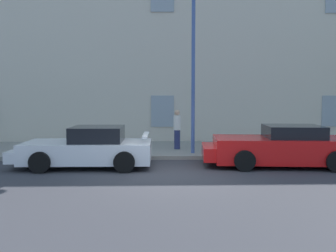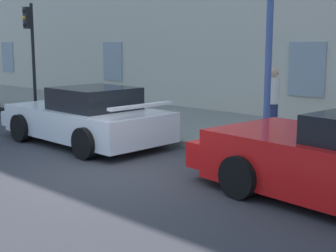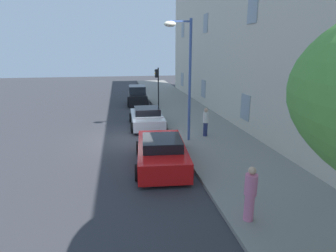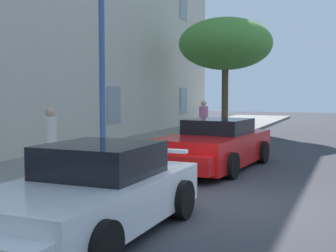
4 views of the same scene
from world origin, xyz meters
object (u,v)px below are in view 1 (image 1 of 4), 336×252
at_px(street_lamp, 194,39).
at_px(pedestrian_admiring, 177,129).
at_px(sportscar_yellow_flank, 277,148).
at_px(sportscar_red_lead, 84,149).

relative_size(street_lamp, pedestrian_admiring, 3.84).
bearing_deg(sportscar_yellow_flank, pedestrian_admiring, 136.32).
distance_m(sportscar_red_lead, pedestrian_admiring, 4.44).
bearing_deg(sportscar_red_lead, sportscar_yellow_flank, -0.06).
height_order(street_lamp, pedestrian_admiring, street_lamp).
xyz_separation_m(sportscar_red_lead, street_lamp, (3.77, 1.51, 3.81)).
relative_size(sportscar_yellow_flank, street_lamp, 0.81).
xyz_separation_m(street_lamp, pedestrian_admiring, (-0.54, 1.51, -3.41)).
distance_m(sportscar_red_lead, street_lamp, 5.57).
xyz_separation_m(sportscar_red_lead, pedestrian_admiring, (3.23, 3.02, 0.40)).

